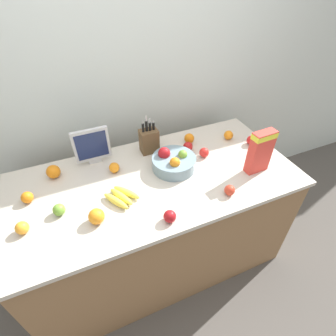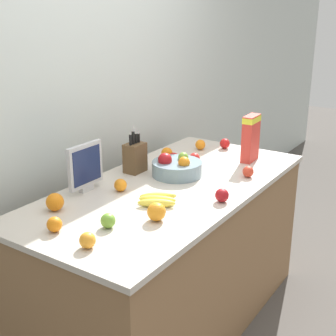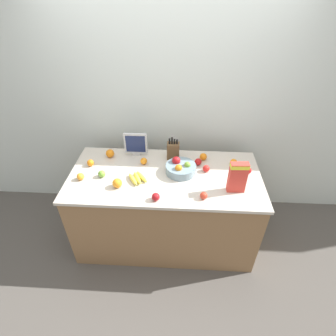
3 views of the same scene
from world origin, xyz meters
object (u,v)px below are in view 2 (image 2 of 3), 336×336
knife_block (135,157)px  orange_front_right (55,202)px  banana_bunch (157,200)px  orange_front_left (120,185)px  apple_middle (194,158)px  apple_rightmost (108,221)px  orange_mid_left (54,224)px  small_monitor (85,166)px  apple_near_bananas (225,144)px  orange_by_cereal (167,153)px  orange_front_center (156,212)px  cereal_box (251,136)px  orange_back_center (88,240)px  orange_mid_right (200,145)px  apple_front (248,172)px  fruit_bowl (177,167)px  apple_rear (174,158)px  apple_leftmost (222,195)px

knife_block → orange_front_right: bearing=-178.2°
banana_bunch → orange_front_left: 0.26m
apple_middle → apple_rightmost: bearing=-171.9°
knife_block → orange_front_right: (-0.66, -0.02, -0.05)m
orange_mid_left → orange_front_left: size_ratio=0.99×
small_monitor → apple_near_bananas: 1.15m
orange_by_cereal → orange_front_center: orange_front_center is taller
cereal_box → banana_bunch: bearing=171.2°
orange_front_left → orange_by_cereal: bearing=10.0°
cereal_box → orange_back_center: (-1.42, 0.07, -0.13)m
orange_front_center → orange_mid_right: bearing=20.0°
apple_near_bananas → orange_mid_right: bearing=132.7°
knife_block → apple_front: (0.29, -0.60, -0.06)m
knife_block → orange_front_center: size_ratio=3.32×
fruit_bowl → apple_rear: 0.22m
cereal_box → orange_front_right: size_ratio=3.38×
fruit_bowl → orange_front_center: fruit_bowl is taller
orange_mid_right → apple_rightmost: bearing=-168.4°
apple_middle → orange_mid_right: bearing=23.0°
apple_front → apple_rightmost: (-0.95, 0.24, 0.00)m
apple_leftmost → orange_by_cereal: 0.76m
fruit_bowl → banana_bunch: 0.42m
apple_front → apple_near_bananas: bearing=40.4°
small_monitor → apple_rear: size_ratio=3.72×
fruit_bowl → apple_front: (0.20, -0.36, -0.02)m
apple_rear → orange_back_center: bearing=-164.8°
knife_block → apple_front: size_ratio=4.47×
apple_middle → small_monitor: bearing=161.4°
apple_rightmost → orange_mid_left: size_ratio=0.99×
apple_rear → orange_by_cereal: bearing=57.7°
apple_leftmost → orange_mid_left: (-0.70, 0.45, -0.00)m
apple_front → apple_rightmost: apple_rightmost is taller
orange_mid_right → orange_back_center: 1.49m
orange_mid_left → orange_by_cereal: bearing=8.4°
orange_mid_right → banana_bunch: bearing=-162.8°
small_monitor → apple_middle: 0.77m
knife_block → small_monitor: size_ratio=1.11×
small_monitor → orange_front_center: (-0.09, -0.52, -0.10)m
apple_rightmost → orange_front_right: size_ratio=0.78×
orange_front_center → orange_back_center: size_ratio=1.27×
orange_mid_right → orange_front_right: orange_front_right is taller
apple_near_bananas → apple_rightmost: size_ratio=1.04×
orange_mid_left → apple_middle: bearing=-1.4°
apple_front → cereal_box: bearing=22.8°
knife_block → apple_rightmost: size_ratio=4.28×
apple_near_bananas → orange_front_center: bearing=-167.4°
apple_rear → apple_near_bananas: bearing=-13.8°
cereal_box → apple_front: (-0.29, -0.12, -0.13)m
small_monitor → apple_front: 0.93m
orange_front_left → apple_middle: bearing=-8.2°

